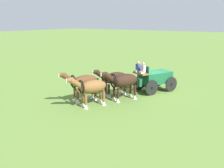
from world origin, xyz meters
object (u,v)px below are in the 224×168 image
(draft_horse_rear_near, at_px, (123,81))
(draft_horse_lead_near, at_px, (91,88))
(show_wagon, at_px, (153,78))
(draft_horse_rear_off, at_px, (114,79))
(draft_horse_lead_off, at_px, (83,82))

(draft_horse_rear_near, height_order, draft_horse_lead_near, draft_horse_rear_near)
(draft_horse_lead_near, bearing_deg, show_wagon, 162.03)
(show_wagon, bearing_deg, draft_horse_rear_near, -13.42)
(draft_horse_rear_off, xyz_separation_m, draft_horse_lead_near, (2.90, 0.13, -0.04))
(draft_horse_rear_near, relative_size, draft_horse_lead_near, 1.06)
(show_wagon, relative_size, draft_horse_rear_off, 1.83)
(draft_horse_lead_near, bearing_deg, draft_horse_rear_off, -177.52)
(draft_horse_lead_near, bearing_deg, draft_horse_rear_near, 155.91)
(draft_horse_rear_near, bearing_deg, show_wagon, 166.58)
(draft_horse_lead_off, bearing_deg, draft_horse_rear_off, 155.91)
(draft_horse_lead_near, relative_size, draft_horse_lead_off, 0.99)
(draft_horse_rear_near, height_order, draft_horse_rear_off, draft_horse_rear_near)
(show_wagon, xyz_separation_m, draft_horse_lead_near, (5.81, -1.88, 0.18))
(draft_horse_lead_near, distance_m, draft_horse_lead_off, 1.30)
(draft_horse_rear_off, distance_m, draft_horse_lead_near, 2.91)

